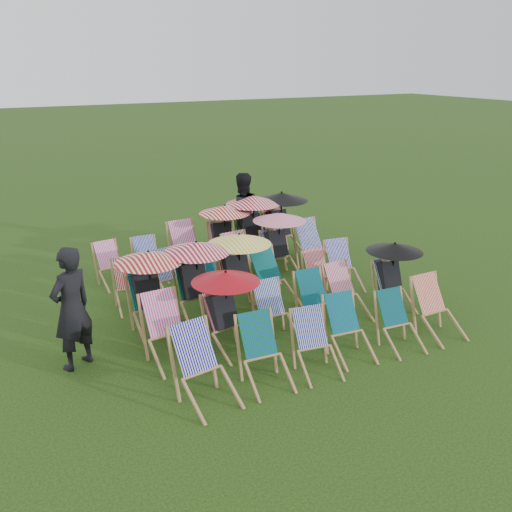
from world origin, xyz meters
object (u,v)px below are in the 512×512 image
deckchair_29 (283,222)px  person_left (72,308)px  deckchair_0 (205,368)px  person_rear (242,214)px  deckchair_5 (439,309)px

deckchair_29 → person_left: (-5.27, -2.95, 0.17)m
deckchair_0 → person_rear: bearing=50.3°
deckchair_0 → person_left: bearing=118.4°
deckchair_0 → deckchair_5: size_ratio=1.07×
person_left → person_rear: 5.60m
deckchair_0 → person_rear: size_ratio=0.53×
deckchair_29 → person_rear: bearing=140.0°
deckchair_0 → person_rear: (3.16, 5.15, 0.45)m
deckchair_0 → deckchair_29: deckchair_29 is taller
deckchair_0 → deckchair_29: bearing=41.6°
deckchair_29 → deckchair_5: bearing=-99.6°
deckchair_5 → person_rear: bearing=99.8°
deckchair_5 → person_left: (-5.38, 1.77, 0.45)m
person_rear → deckchair_0: bearing=69.8°
deckchair_29 → person_rear: person_rear is taller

